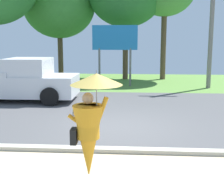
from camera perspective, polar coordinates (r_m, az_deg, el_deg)
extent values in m
cube|color=#4C4C4F|center=(11.00, 1.28, -5.08)|extent=(40.00, 8.00, 0.10)
cube|color=#58843A|center=(18.85, 2.34, 0.99)|extent=(40.00, 8.00, 0.10)
cube|color=#B2AD9E|center=(7.16, -0.16, -12.30)|extent=(40.00, 0.24, 0.10)
cone|color=orange|center=(5.75, -4.68, -10.70)|extent=(0.60, 0.60, 1.45)
cylinder|color=orange|center=(5.62, -4.74, -6.87)|extent=(0.44, 0.44, 0.65)
sphere|color=tan|center=(5.51, -4.80, -2.22)|extent=(0.22, 0.22, 0.22)
cylinder|color=orange|center=(5.52, -1.89, -4.20)|extent=(0.24, 0.09, 0.45)
cylinder|color=orange|center=(5.68, -7.32, -6.41)|extent=(0.29, 0.08, 0.24)
cylinder|color=gray|center=(5.48, -3.07, -1.89)|extent=(0.02, 0.02, 0.75)
cone|color=gold|center=(5.43, -3.10, 1.58)|extent=(0.99, 0.99, 0.22)
cylinder|color=gray|center=(5.41, -3.11, 2.84)|extent=(0.02, 0.02, 0.10)
cube|color=#B7B7BC|center=(5.69, -7.68, -5.37)|extent=(0.02, 0.11, 0.16)
cube|color=black|center=(5.71, -7.50, -9.57)|extent=(0.12, 0.24, 0.30)
cube|color=silver|center=(13.56, -18.00, 0.37)|extent=(5.20, 2.00, 0.90)
cube|color=silver|center=(13.29, -16.16, 3.54)|extent=(1.80, 1.84, 0.90)
cube|color=#2D3842|center=(13.03, -12.63, 3.58)|extent=(0.10, 1.70, 0.77)
cylinder|color=black|center=(14.03, -9.96, -0.26)|extent=(0.76, 0.28, 0.76)
cylinder|color=black|center=(12.13, -12.19, -1.84)|extent=(0.76, 0.28, 0.76)
cylinder|color=gray|center=(16.91, 19.08, 12.13)|extent=(0.24, 0.24, 7.31)
cylinder|color=slate|center=(16.92, -2.49, 3.96)|extent=(0.12, 0.12, 2.20)
cylinder|color=slate|center=(16.82, 3.63, 3.91)|extent=(0.12, 0.12, 2.20)
cube|color=#1E72B2|center=(16.77, 0.57, 9.73)|extent=(2.60, 0.10, 1.40)
cylinder|color=brown|center=(19.76, 2.66, 7.62)|extent=(0.36, 0.36, 4.19)
cylinder|color=brown|center=(19.98, 10.11, 8.30)|extent=(0.36, 0.36, 4.74)
cylinder|color=brown|center=(20.87, -10.13, 6.56)|extent=(0.36, 0.36, 3.45)
ellipsoid|color=#387F33|center=(20.98, -10.40, 15.60)|extent=(4.95, 4.95, 4.50)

